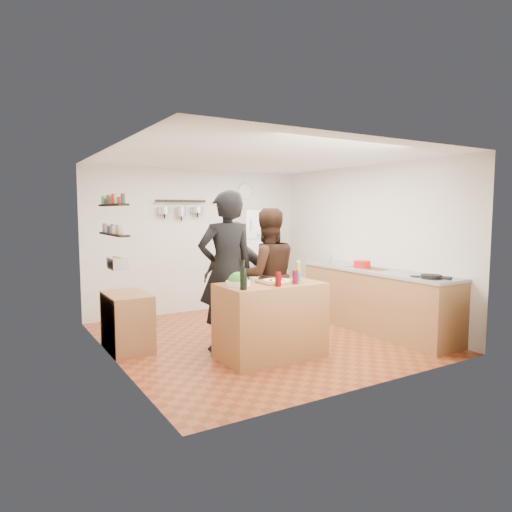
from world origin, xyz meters
TOP-DOWN VIEW (x-y plane):
  - room_shell at (0.00, 0.39)m, footprint 4.20×4.20m
  - prep_island at (-0.32, -0.78)m, footprint 1.25×0.72m
  - pizza_board at (-0.24, -0.80)m, footprint 0.42×0.34m
  - pizza at (-0.24, -0.80)m, footprint 0.34×0.34m
  - salad_bowl at (-0.74, -0.73)m, footprint 0.29×0.29m
  - wine_bottle at (-0.82, -1.00)m, footprint 0.08×0.08m
  - wine_glass_near at (-0.37, -1.02)m, footprint 0.07×0.07m
  - wine_glass_far at (-0.10, -0.98)m, footprint 0.07×0.07m
  - pepper_mill at (0.13, -0.73)m, footprint 0.06×0.06m
  - salt_canister at (-0.02, -0.90)m, footprint 0.08×0.08m
  - person_left at (-0.65, -0.25)m, footprint 0.79×0.56m
  - person_center at (-0.03, -0.23)m, footprint 1.03×0.89m
  - person_back at (-0.20, 0.29)m, footprint 1.00×0.90m
  - counter_run at (1.70, -0.55)m, footprint 0.63×2.63m
  - stove_top at (1.70, -1.50)m, footprint 0.60×0.62m
  - skillet at (1.60, -1.58)m, footprint 0.26×0.26m
  - sink at (1.70, 0.30)m, footprint 0.50×0.80m
  - cutting_board at (1.70, -0.50)m, footprint 0.30×0.40m
  - red_bowl at (1.65, -0.29)m, footprint 0.26×0.26m
  - fridge at (0.95, 1.75)m, footprint 0.70×0.68m
  - wall_clock at (0.95, 2.08)m, footprint 0.30×0.03m
  - spice_shelf_lower at (-1.93, 0.20)m, footprint 0.12×1.00m
  - spice_shelf_upper at (-1.93, 0.20)m, footprint 0.12×1.00m
  - produce_basket at (-1.90, 0.20)m, footprint 0.18×0.35m
  - side_table at (-1.74, 0.42)m, footprint 0.50×0.80m
  - pot_rack at (-0.35, 2.00)m, footprint 0.90×0.04m

SIDE VIEW (x-z plane):
  - side_table at x=-1.74m, z-range 0.00..0.73m
  - counter_run at x=1.70m, z-range 0.00..0.90m
  - prep_island at x=-0.32m, z-range 0.00..0.91m
  - person_back at x=-0.20m, z-range 0.00..1.64m
  - fridge at x=0.95m, z-range 0.00..1.80m
  - person_center at x=-0.03m, z-range 0.00..1.82m
  - stove_top at x=1.70m, z-range 0.90..0.92m
  - cutting_board at x=1.70m, z-range 0.90..0.92m
  - sink at x=1.70m, z-range 0.90..0.93m
  - pizza_board at x=-0.24m, z-range 0.91..0.93m
  - salad_bowl at x=-0.74m, z-range 0.91..0.97m
  - pizza at x=-0.24m, z-range 0.93..0.95m
  - skillet at x=1.60m, z-range 0.92..0.97m
  - red_bowl at x=1.65m, z-range 0.92..1.03m
  - salt_canister at x=-0.02m, z-range 0.91..1.04m
  - wine_glass_far at x=-0.10m, z-range 0.91..1.08m
  - wine_glass_near at x=-0.37m, z-range 0.91..1.08m
  - pepper_mill at x=0.13m, z-range 0.91..1.11m
  - person_left at x=-0.65m, z-range 0.00..2.04m
  - wine_bottle at x=-0.82m, z-range 0.91..1.15m
  - produce_basket at x=-1.90m, z-range 1.08..1.22m
  - room_shell at x=0.00m, z-range -0.85..3.35m
  - spice_shelf_lower at x=-1.93m, z-range 1.49..1.51m
  - spice_shelf_upper at x=-1.93m, z-range 1.84..1.86m
  - pot_rack at x=-0.35m, z-range 1.93..1.97m
  - wall_clock at x=0.95m, z-range 2.00..2.30m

